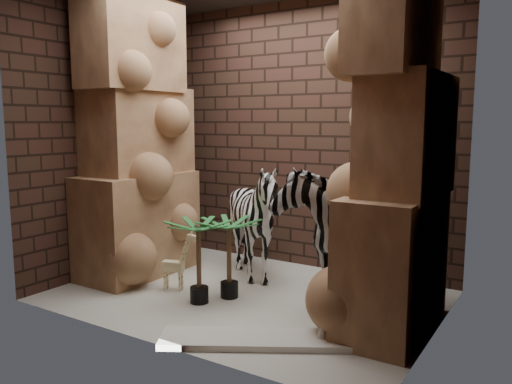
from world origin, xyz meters
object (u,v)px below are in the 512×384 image
Objects in this scene: surfboard at (255,339)px; palm_front at (229,258)px; giraffe_toy at (173,260)px; zebra_right at (332,218)px; zebra_left at (254,228)px; palm_back at (199,261)px.

palm_front is at bearing 105.84° from surfboard.
giraffe_toy is 0.43× the size of surfboard.
zebra_right is 1.99× the size of palm_front.
zebra_right is 1.61m from giraffe_toy.
surfboard is at bearing -43.89° from palm_front.
zebra_left reaches higher than palm_front.
giraffe_toy is at bearing 162.09° from palm_back.
zebra_right reaches higher than palm_front.
palm_back is at bearing -99.43° from zebra_left.
surfboard is at bearing -26.57° from palm_back.
surfboard is (-0.07, -1.25, -0.74)m from zebra_right.
zebra_right reaches higher than palm_back.
zebra_right is 1.24× the size of zebra_left.
surfboard is (1.33, -0.59, -0.29)m from giraffe_toy.
zebra_left is 1.61× the size of palm_front.
palm_back is (-0.15, -0.27, 0.01)m from palm_front.
zebra_left reaches higher than surfboard.
palm_front is at bearing -4.50° from giraffe_toy.
palm_back is (-0.06, -0.85, -0.17)m from zebra_left.
palm_front is (0.09, -0.59, -0.18)m from zebra_left.
zebra_left is 1.99× the size of giraffe_toy.
palm_front is (-0.81, -0.53, -0.38)m from zebra_right.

